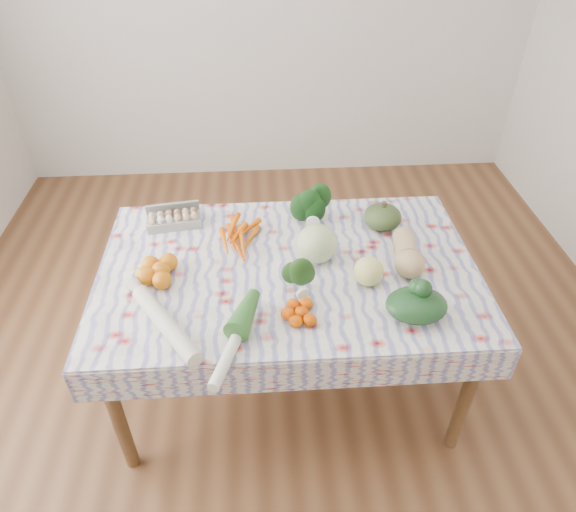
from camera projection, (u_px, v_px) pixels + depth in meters
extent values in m
plane|color=brown|center=(288.00, 376.00, 2.73)|extent=(4.50, 4.50, 0.00)
cube|color=brown|center=(288.00, 272.00, 2.28)|extent=(1.60, 1.00, 0.04)
cylinder|color=brown|center=(117.00, 416.00, 2.13)|extent=(0.06, 0.06, 0.71)
cylinder|color=brown|center=(466.00, 397.00, 2.21)|extent=(0.06, 0.06, 0.71)
cylinder|color=brown|center=(149.00, 278.00, 2.82)|extent=(0.06, 0.06, 0.71)
cylinder|color=brown|center=(414.00, 267.00, 2.89)|extent=(0.06, 0.06, 0.71)
cube|color=silver|center=(288.00, 267.00, 2.26)|extent=(1.66, 1.06, 0.01)
cube|color=#9A9A95|center=(174.00, 220.00, 2.48)|extent=(0.27, 0.14, 0.07)
cube|color=#EF6204|center=(238.00, 239.00, 2.38)|extent=(0.30, 0.29, 0.04)
ellipsoid|color=#133D13|center=(313.00, 210.00, 2.47)|extent=(0.19, 0.17, 0.16)
ellipsoid|color=#3B5126|center=(383.00, 217.00, 2.46)|extent=(0.23, 0.23, 0.12)
sphere|color=#B8CF8D|center=(317.00, 244.00, 2.24)|extent=(0.22, 0.22, 0.18)
ellipsoid|color=tan|center=(408.00, 252.00, 2.24)|extent=(0.16, 0.29, 0.13)
cube|color=orange|center=(161.00, 270.00, 2.17)|extent=(0.28, 0.28, 0.08)
ellipsoid|color=#1C4314|center=(298.00, 284.00, 2.09)|extent=(0.17, 0.17, 0.10)
cube|color=#DE4E00|center=(301.00, 312.00, 2.00)|extent=(0.19, 0.19, 0.06)
sphere|color=#DFE375|center=(369.00, 271.00, 2.13)|extent=(0.14, 0.14, 0.13)
ellipsoid|color=#133316|center=(417.00, 305.00, 1.99)|extent=(0.29, 0.26, 0.11)
cylinder|color=silver|center=(166.00, 324.00, 1.94)|extent=(0.32, 0.43, 0.07)
cylinder|color=white|center=(235.00, 340.00, 1.89)|extent=(0.19, 0.44, 0.05)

